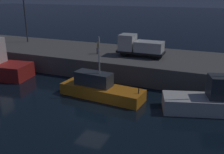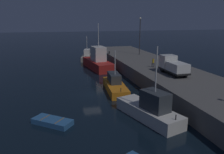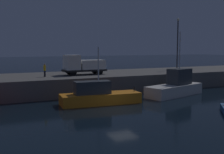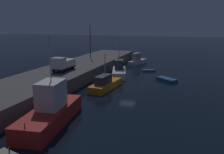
{
  "view_description": "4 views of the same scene",
  "coord_description": "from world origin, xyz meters",
  "px_view_note": "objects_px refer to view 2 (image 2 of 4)",
  "views": [
    {
      "loc": [
        9.28,
        -17.58,
        9.99
      ],
      "look_at": [
        -0.06,
        4.68,
        1.87
      ],
      "focal_mm": 41.03,
      "sensor_mm": 36.0,
      "label": 1
    },
    {
      "loc": [
        30.44,
        -5.23,
        10.43
      ],
      "look_at": [
        0.42,
        2.84,
        2.45
      ],
      "focal_mm": 36.74,
      "sensor_mm": 36.0,
      "label": 2
    },
    {
      "loc": [
        -11.91,
        -22.99,
        5.92
      ],
      "look_at": [
        1.23,
        4.98,
        2.62
      ],
      "focal_mm": 44.63,
      "sensor_mm": 36.0,
      "label": 3
    },
    {
      "loc": [
        -38.31,
        -10.21,
        11.0
      ],
      "look_at": [
        -1.14,
        2.37,
        2.18
      ],
      "focal_mm": 39.19,
      "sensor_mm": 36.0,
      "label": 4
    }
  ],
  "objects_px": {
    "fishing_boat_blue": "(150,109)",
    "lamp_post_west": "(140,33)",
    "utility_truck": "(173,66)",
    "dockworker": "(153,62)",
    "fishing_boat_white": "(98,62)",
    "fishing_trawler_green": "(87,56)",
    "bollard_west": "(105,49)",
    "fishing_trawler_red": "(115,85)",
    "bollard_central": "(109,52)",
    "dinghy_orange_near": "(52,122)"
  },
  "relations": [
    {
      "from": "fishing_trawler_red",
      "to": "lamp_post_west",
      "type": "distance_m",
      "value": 21.88
    },
    {
      "from": "dockworker",
      "to": "dinghy_orange_near",
      "type": "bearing_deg",
      "value": -52.44
    },
    {
      "from": "lamp_post_west",
      "to": "bollard_central",
      "type": "height_order",
      "value": "lamp_post_west"
    },
    {
      "from": "dockworker",
      "to": "fishing_boat_white",
      "type": "bearing_deg",
      "value": -147.99
    },
    {
      "from": "dockworker",
      "to": "bollard_west",
      "type": "height_order",
      "value": "dockworker"
    },
    {
      "from": "utility_truck",
      "to": "bollard_west",
      "type": "distance_m",
      "value": 28.19
    },
    {
      "from": "fishing_trawler_red",
      "to": "dockworker",
      "type": "distance_m",
      "value": 9.13
    },
    {
      "from": "fishing_boat_white",
      "to": "bollard_west",
      "type": "height_order",
      "value": "fishing_boat_white"
    },
    {
      "from": "fishing_boat_blue",
      "to": "bollard_west",
      "type": "distance_m",
      "value": 37.48
    },
    {
      "from": "fishing_trawler_red",
      "to": "fishing_boat_blue",
      "type": "xyz_separation_m",
      "value": [
        10.64,
        0.83,
        0.24
      ]
    },
    {
      "from": "fishing_trawler_red",
      "to": "bollard_west",
      "type": "bearing_deg",
      "value": 169.79
    },
    {
      "from": "fishing_trawler_green",
      "to": "bollard_west",
      "type": "distance_m",
      "value": 5.04
    },
    {
      "from": "dockworker",
      "to": "bollard_central",
      "type": "xyz_separation_m",
      "value": [
        -17.14,
        -3.36,
        -0.65
      ]
    },
    {
      "from": "fishing_trawler_red",
      "to": "fishing_boat_blue",
      "type": "height_order",
      "value": "fishing_boat_blue"
    },
    {
      "from": "fishing_trawler_green",
      "to": "fishing_trawler_red",
      "type": "bearing_deg",
      "value": -0.23
    },
    {
      "from": "fishing_boat_blue",
      "to": "utility_truck",
      "type": "bearing_deg",
      "value": 139.99
    },
    {
      "from": "fishing_trawler_red",
      "to": "fishing_boat_blue",
      "type": "relative_size",
      "value": 0.98
    },
    {
      "from": "dinghy_orange_near",
      "to": "utility_truck",
      "type": "bearing_deg",
      "value": 113.79
    },
    {
      "from": "fishing_boat_blue",
      "to": "lamp_post_west",
      "type": "height_order",
      "value": "lamp_post_west"
    },
    {
      "from": "utility_truck",
      "to": "bollard_west",
      "type": "relative_size",
      "value": 9.09
    },
    {
      "from": "fishing_trawler_green",
      "to": "bollard_central",
      "type": "bearing_deg",
      "value": 35.47
    },
    {
      "from": "bollard_central",
      "to": "dockworker",
      "type": "bearing_deg",
      "value": 11.11
    },
    {
      "from": "fishing_boat_blue",
      "to": "lamp_post_west",
      "type": "distance_m",
      "value": 30.86
    },
    {
      "from": "fishing_trawler_red",
      "to": "fishing_boat_blue",
      "type": "bearing_deg",
      "value": 4.45
    },
    {
      "from": "fishing_boat_white",
      "to": "utility_truck",
      "type": "bearing_deg",
      "value": 25.46
    },
    {
      "from": "utility_truck",
      "to": "bollard_central",
      "type": "relative_size",
      "value": 10.59
    },
    {
      "from": "fishing_boat_blue",
      "to": "bollard_central",
      "type": "bearing_deg",
      "value": 173.36
    },
    {
      "from": "fishing_trawler_green",
      "to": "utility_truck",
      "type": "xyz_separation_m",
      "value": [
        28.59,
        8.55,
        2.7
      ]
    },
    {
      "from": "fishing_trawler_red",
      "to": "fishing_trawler_green",
      "type": "relative_size",
      "value": 1.09
    },
    {
      "from": "fishing_trawler_red",
      "to": "dinghy_orange_near",
      "type": "bearing_deg",
      "value": -45.05
    },
    {
      "from": "fishing_boat_blue",
      "to": "bollard_central",
      "type": "xyz_separation_m",
      "value": [
        -31.73,
        3.69,
        1.45
      ]
    },
    {
      "from": "lamp_post_west",
      "to": "bollard_central",
      "type": "distance_m",
      "value": 8.49
    },
    {
      "from": "bollard_central",
      "to": "fishing_trawler_green",
      "type": "bearing_deg",
      "value": -144.53
    },
    {
      "from": "lamp_post_west",
      "to": "bollard_west",
      "type": "relative_size",
      "value": 13.14
    },
    {
      "from": "dockworker",
      "to": "fishing_trawler_green",
      "type": "bearing_deg",
      "value": -161.56
    },
    {
      "from": "dockworker",
      "to": "bollard_west",
      "type": "relative_size",
      "value": 2.56
    },
    {
      "from": "bollard_central",
      "to": "utility_truck",
      "type": "bearing_deg",
      "value": 10.47
    },
    {
      "from": "fishing_boat_blue",
      "to": "lamp_post_west",
      "type": "xyz_separation_m",
      "value": [
        -28.53,
        10.08,
        6.04
      ]
    },
    {
      "from": "bollard_west",
      "to": "bollard_central",
      "type": "xyz_separation_m",
      "value": [
        5.51,
        -0.27,
        -0.05
      ]
    },
    {
      "from": "fishing_boat_blue",
      "to": "fishing_boat_white",
      "type": "relative_size",
      "value": 0.76
    },
    {
      "from": "fishing_trawler_red",
      "to": "dinghy_orange_near",
      "type": "xyz_separation_m",
      "value": [
        9.18,
        -9.19,
        -0.59
      ]
    },
    {
      "from": "fishing_boat_white",
      "to": "bollard_west",
      "type": "xyz_separation_m",
      "value": [
        -11.04,
        4.16,
        1.08
      ]
    },
    {
      "from": "fishing_boat_white",
      "to": "fishing_trawler_green",
      "type": "distance_m",
      "value": 11.76
    },
    {
      "from": "utility_truck",
      "to": "dockworker",
      "type": "bearing_deg",
      "value": -171.61
    },
    {
      "from": "fishing_trawler_green",
      "to": "bollard_central",
      "type": "height_order",
      "value": "fishing_trawler_green"
    },
    {
      "from": "fishing_boat_blue",
      "to": "dinghy_orange_near",
      "type": "relative_size",
      "value": 2.06
    },
    {
      "from": "fishing_boat_blue",
      "to": "utility_truck",
      "type": "distance_m",
      "value": 12.43
    },
    {
      "from": "dinghy_orange_near",
      "to": "fishing_trawler_red",
      "type": "bearing_deg",
      "value": 134.95
    },
    {
      "from": "fishing_trawler_red",
      "to": "bollard_central",
      "type": "bearing_deg",
      "value": 167.9
    },
    {
      "from": "dinghy_orange_near",
      "to": "lamp_post_west",
      "type": "bearing_deg",
      "value": 143.4
    }
  ]
}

